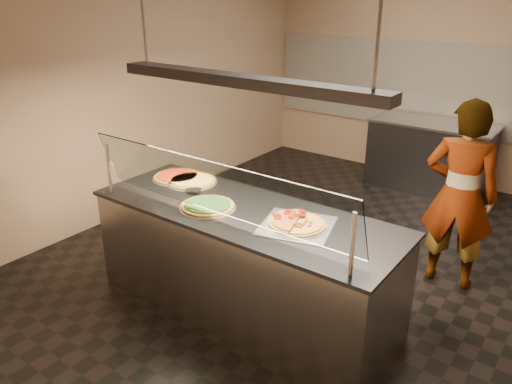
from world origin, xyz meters
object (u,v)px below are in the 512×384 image
Objects in this scene: half_pizza_sausage at (309,226)px; prep_table at (430,156)px; half_pizza_pepperoni at (285,218)px; worker at (460,196)px; pizza_cheese at (192,181)px; pizza_spatula at (192,186)px; sneeze_guard at (214,189)px; heat_lamp_housing at (243,81)px; perforated_tray at (297,225)px; serving_counter at (244,261)px; pizza_tomato at (178,176)px; pizza_spinach at (208,206)px.

prep_table is (-0.30, 3.70, -0.49)m from half_pizza_sausage.
half_pizza_pepperoni is 1.72m from worker.
pizza_cheese is 2.00× the size of pizza_spatula.
worker is at bearing -66.58° from prep_table.
sneeze_guard is 5.03× the size of half_pizza_sausage.
pizza_cheese is at bearing 171.49° from half_pizza_sausage.
half_pizza_pepperoni is 1.06m from heat_lamp_housing.
pizza_cheese is 2.39m from worker.
half_pizza_sausage reaches higher than perforated_tray.
half_pizza_pepperoni is 0.30× the size of prep_table.
heat_lamp_housing reaches higher than serving_counter.
pizza_cheese reaches higher than perforated_tray.
prep_table is (0.29, 3.72, 0.00)m from serving_counter.
sneeze_guard reaches higher than pizza_tomato.
worker reaches higher than pizza_spatula.
pizza_spinach is 0.29× the size of prep_table.
prep_table is at bearing 73.24° from pizza_cheese.
heat_lamp_housing is at bearing 25.82° from pizza_spinach.
perforated_tray is at bearing -1.16° from half_pizza_pepperoni.
half_pizza_sausage is at bearing -85.41° from prep_table.
heat_lamp_housing is (0.95, -0.22, 1.01)m from pizza_tomato.
worker is (1.52, 1.62, -0.08)m from pizza_spinach.
worker is (1.26, 1.83, -0.36)m from sneeze_guard.
half_pizza_sausage is 1.02× the size of pizza_spinach.
half_pizza_pepperoni reaches higher than pizza_spinach.
pizza_tomato is 0.20× the size of heat_lamp_housing.
serving_counter is at bearing -178.85° from half_pizza_sausage.
half_pizza_sausage is (0.10, -0.00, 0.02)m from perforated_tray.
pizza_spinach is 0.20× the size of heat_lamp_housing.
heat_lamp_housing is (-1.26, -1.49, 1.08)m from worker.
pizza_spatula is at bearing 28.90° from worker.
worker reaches higher than sneeze_guard.
half_pizza_sausage is at bearing -8.51° from pizza_cheese.
serving_counter is 0.83m from sneeze_guard.
pizza_cheese and pizza_tomato have the same top height.
serving_counter is at bearing -12.89° from pizza_tomato.
half_pizza_sausage reaches higher than pizza_spinach.
perforated_tray is 1.45m from pizza_tomato.
prep_table is at bearing 85.49° from serving_counter.
sneeze_guard is at bearing -143.83° from perforated_tray.
serving_counter is 0.82m from pizza_spatula.
heat_lamp_housing is (0.76, -0.21, 1.01)m from pizza_cheese.
pizza_cheese is at bearing 143.81° from sneeze_guard.
sneeze_guard reaches higher than perforated_tray.
half_pizza_sausage is (0.59, 0.36, -0.27)m from sneeze_guard.
half_pizza_pepperoni reaches higher than perforated_tray.
serving_counter is 11.27× the size of pizza_spatula.
pizza_tomato is (-1.54, 0.20, -0.01)m from half_pizza_sausage.
sneeze_guard is at bearing -30.58° from pizza_tomato.
pizza_spatula is 0.13× the size of worker.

